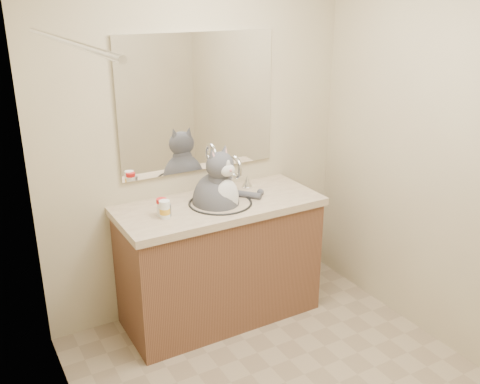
% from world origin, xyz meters
% --- Properties ---
extents(room, '(2.22, 2.52, 2.42)m').
position_xyz_m(room, '(0.00, 0.00, 1.20)').
color(room, gray).
rests_on(room, ground).
extents(vanity, '(1.34, 0.59, 1.12)m').
position_xyz_m(vanity, '(0.00, 0.96, 0.44)').
color(vanity, brown).
rests_on(vanity, ground).
extents(mirror, '(1.10, 0.02, 0.90)m').
position_xyz_m(mirror, '(0.00, 1.24, 1.45)').
color(mirror, white).
rests_on(mirror, room).
extents(shower_curtain, '(0.02, 1.30, 1.93)m').
position_xyz_m(shower_curtain, '(-1.05, 0.10, 1.03)').
color(shower_curtain, beige).
rests_on(shower_curtain, ground).
extents(cat, '(0.49, 0.39, 0.60)m').
position_xyz_m(cat, '(-0.01, 0.96, 0.88)').
color(cat, '#4C4C52').
rests_on(cat, vanity).
extents(pill_bottle_redcap, '(0.08, 0.08, 0.11)m').
position_xyz_m(pill_bottle_redcap, '(-0.40, 0.94, 0.91)').
color(pill_bottle_redcap, white).
rests_on(pill_bottle_redcap, vanity).
extents(pill_bottle_orange, '(0.07, 0.07, 0.11)m').
position_xyz_m(pill_bottle_orange, '(-0.40, 0.90, 0.90)').
color(pill_bottle_orange, white).
rests_on(pill_bottle_orange, vanity).
extents(grey_canister, '(0.06, 0.06, 0.08)m').
position_xyz_m(grey_canister, '(-0.37, 0.93, 0.89)').
color(grey_canister, slate).
rests_on(grey_canister, vanity).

